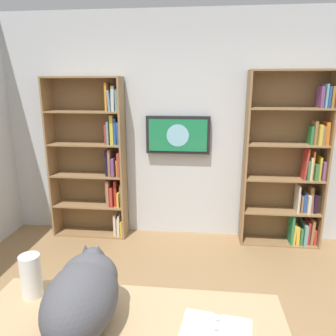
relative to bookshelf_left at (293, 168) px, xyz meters
The scene contains 7 objects.
wall_back 1.35m from the bookshelf_left, ahead, with size 4.52×0.06×2.70m, color silver.
bookshelf_left is the anchor object (origin of this frame).
bookshelf_right 2.34m from the bookshelf_left, ahead, with size 0.92×0.28×1.96m.
wall_mounted_tv 1.39m from the bookshelf_left, ahead, with size 0.76×0.07×0.45m.
cat 2.92m from the bookshelf_left, 56.87° to the left, with size 0.34×0.64×0.35m.
open_binder 2.62m from the bookshelf_left, 68.22° to the left, with size 0.36×0.27×0.02m.
paper_towel_roll 2.99m from the bookshelf_left, 49.02° to the left, with size 0.11×0.11×0.24m, color white.
Camera 1 is at (-0.21, 1.64, 1.85)m, focal length 34.17 mm.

